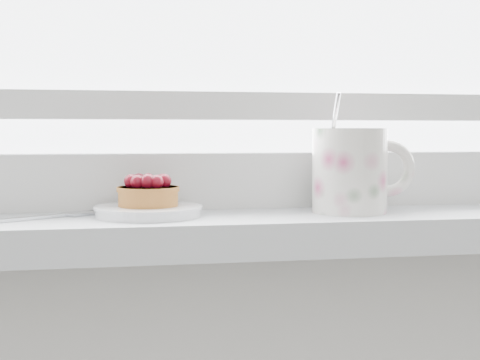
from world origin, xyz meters
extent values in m
cube|color=silver|center=(0.00, 1.90, 0.92)|extent=(1.60, 0.20, 0.04)
cube|color=silver|center=(0.00, 1.97, 0.97)|extent=(1.30, 0.05, 0.07)
cube|color=silver|center=(0.00, 1.97, 1.07)|extent=(1.30, 0.04, 0.04)
cylinder|color=white|center=(-0.09, 1.89, 0.95)|extent=(0.12, 0.12, 0.01)
cylinder|color=#995921|center=(-0.09, 1.89, 0.96)|extent=(0.07, 0.07, 0.02)
cylinder|color=#995921|center=(-0.09, 1.89, 0.97)|extent=(0.07, 0.07, 0.01)
sphere|color=#4E000B|center=(-0.09, 1.89, 0.98)|extent=(0.02, 0.02, 0.02)
sphere|color=#4E000B|center=(-0.08, 1.89, 0.98)|extent=(0.02, 0.02, 0.02)
sphere|color=#4E000B|center=(-0.08, 1.90, 0.98)|extent=(0.01, 0.01, 0.01)
sphere|color=#4E000B|center=(-0.09, 1.91, 0.98)|extent=(0.01, 0.01, 0.01)
sphere|color=#4E000B|center=(-0.10, 1.90, 0.98)|extent=(0.02, 0.02, 0.02)
sphere|color=#4E000B|center=(-0.11, 1.90, 0.98)|extent=(0.02, 0.02, 0.02)
sphere|color=#4E000B|center=(-0.11, 1.88, 0.98)|extent=(0.02, 0.02, 0.02)
sphere|color=#4E000B|center=(-0.11, 1.87, 0.98)|extent=(0.02, 0.02, 0.02)
sphere|color=#4E000B|center=(-0.09, 1.87, 0.98)|extent=(0.02, 0.02, 0.02)
sphere|color=#4E000B|center=(-0.08, 1.87, 0.98)|extent=(0.02, 0.02, 0.02)
sphere|color=#4E000B|center=(-0.07, 1.88, 0.98)|extent=(0.02, 0.02, 0.02)
cylinder|color=silver|center=(0.15, 1.88, 0.99)|extent=(0.09, 0.09, 0.10)
cylinder|color=black|center=(0.15, 1.88, 1.04)|extent=(0.08, 0.08, 0.01)
torus|color=silver|center=(0.20, 1.88, 0.99)|extent=(0.07, 0.01, 0.07)
cylinder|color=silver|center=(0.13, 1.90, 1.05)|extent=(0.01, 0.03, 0.06)
cube|color=silver|center=(-0.19, 1.90, 0.94)|extent=(0.02, 0.02, 0.00)
cube|color=silver|center=(-0.17, 1.91, 0.94)|extent=(0.04, 0.04, 0.00)
cube|color=silver|center=(-0.14, 1.92, 0.94)|extent=(0.03, 0.02, 0.00)
cube|color=silver|center=(-0.14, 1.93, 0.94)|extent=(0.03, 0.02, 0.00)
cube|color=silver|center=(-0.15, 1.93, 0.94)|extent=(0.03, 0.02, 0.00)
cube|color=silver|center=(-0.15, 1.94, 0.94)|extent=(0.03, 0.02, 0.00)
camera|label=1|loc=(-0.13, 1.12, 1.04)|focal=50.00mm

